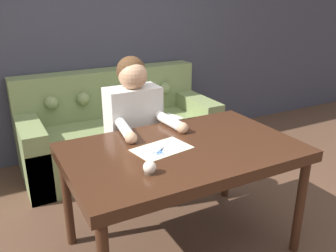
# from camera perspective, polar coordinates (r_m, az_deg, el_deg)

# --- Properties ---
(ground_plane) EXTENTS (16.00, 16.00, 0.00)m
(ground_plane) POSITION_cam_1_polar(r_m,az_deg,el_deg) (2.55, 5.31, -19.45)
(ground_plane) COLOR #4C3323
(wall_back) EXTENTS (8.00, 0.06, 2.60)m
(wall_back) POSITION_cam_1_polar(r_m,az_deg,el_deg) (3.79, -11.28, 15.09)
(wall_back) COLOR #383842
(wall_back) RESTS_ON ground_plane
(dining_table) EXTENTS (1.44, 0.90, 0.74)m
(dining_table) POSITION_cam_1_polar(r_m,az_deg,el_deg) (2.23, 2.38, -5.06)
(dining_table) COLOR #381E11
(dining_table) RESTS_ON ground_plane
(couch) EXTENTS (1.89, 0.86, 0.91)m
(couch) POSITION_cam_1_polar(r_m,az_deg,el_deg) (3.63, -7.90, -0.97)
(couch) COLOR olive
(couch) RESTS_ON ground_plane
(person) EXTENTS (0.46, 0.61, 1.22)m
(person) POSITION_cam_1_polar(r_m,az_deg,el_deg) (2.73, -5.39, -1.27)
(person) COLOR #33281E
(person) RESTS_ON ground_plane
(pattern_paper_main) EXTENTS (0.37, 0.28, 0.00)m
(pattern_paper_main) POSITION_cam_1_polar(r_m,az_deg,el_deg) (2.17, -0.99, -3.67)
(pattern_paper_main) COLOR beige
(pattern_paper_main) RESTS_ON dining_table
(scissors) EXTENTS (0.17, 0.17, 0.01)m
(scissors) POSITION_cam_1_polar(r_m,az_deg,el_deg) (2.14, -1.17, -4.05)
(scissors) COLOR silver
(scissors) RESTS_ON dining_table
(pin_cushion) EXTENTS (0.07, 0.07, 0.07)m
(pin_cushion) POSITION_cam_1_polar(r_m,az_deg,el_deg) (1.88, -2.96, -6.72)
(pin_cushion) COLOR #4C3828
(pin_cushion) RESTS_ON dining_table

